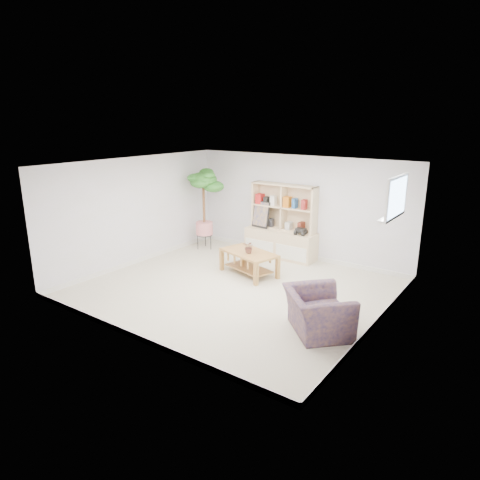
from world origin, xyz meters
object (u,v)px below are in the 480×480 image
Objects in this scene: storage_unit at (281,221)px; coffee_table at (249,263)px; armchair at (318,309)px; floor_tree at (204,210)px.

storage_unit is 1.57m from coffee_table.
coffee_table is at bearing 11.77° from armchair.
storage_unit reaches higher than armchair.
floor_tree is (-1.91, -0.54, 0.14)m from storage_unit.
armchair is at bearing -50.96° from storage_unit.
armchair is (2.37, -2.92, -0.49)m from storage_unit.
armchair reaches higher than coffee_table.
storage_unit is at bearing 15.77° from floor_tree.
storage_unit is at bearing 108.52° from coffee_table.
floor_tree is at bearing 15.50° from armchair.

